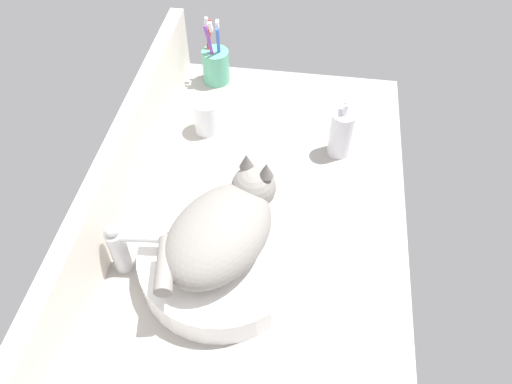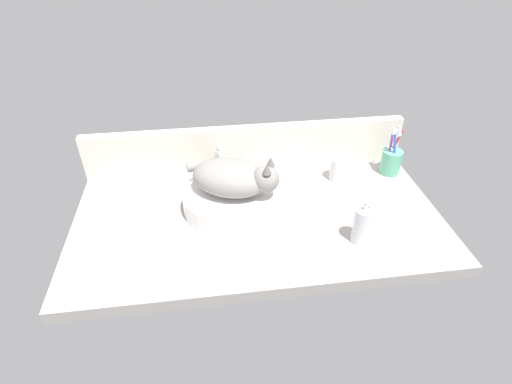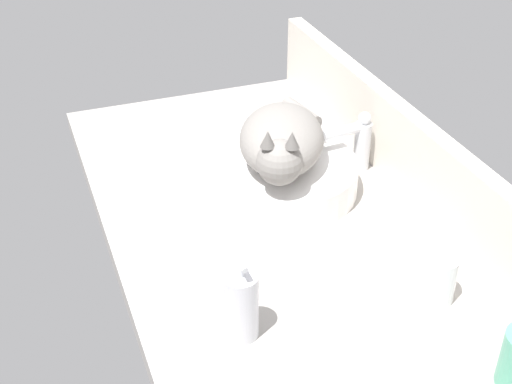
{
  "view_description": "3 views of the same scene",
  "coord_description": "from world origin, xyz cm",
  "px_view_note": "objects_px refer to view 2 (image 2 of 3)",
  "views": [
    {
      "loc": [
        -60.82,
        -8.96,
        86.08
      ],
      "look_at": [
        4.94,
        0.58,
        9.48
      ],
      "focal_mm": 35.0,
      "sensor_mm": 36.0,
      "label": 1
    },
    {
      "loc": [
        -14.4,
        -101.3,
        83.73
      ],
      "look_at": [
        -0.43,
        1.56,
        8.26
      ],
      "focal_mm": 28.0,
      "sensor_mm": 36.0,
      "label": 2
    },
    {
      "loc": [
        107.88,
        -43.04,
        80.95
      ],
      "look_at": [
        2.85,
        -4.13,
        8.3
      ],
      "focal_mm": 50.0,
      "sensor_mm": 36.0,
      "label": 3
    }
  ],
  "objects_px": {
    "faucet": "(221,160)",
    "toothbrush_cup": "(391,161)",
    "soap_dispenser": "(362,225)",
    "water_glass": "(338,170)",
    "sink_basin": "(231,199)",
    "cat": "(234,177)"
  },
  "relations": [
    {
      "from": "sink_basin",
      "to": "cat",
      "type": "relative_size",
      "value": 1.06
    },
    {
      "from": "sink_basin",
      "to": "cat",
      "type": "height_order",
      "value": "cat"
    },
    {
      "from": "cat",
      "to": "faucet",
      "type": "xyz_separation_m",
      "value": [
        -0.03,
        0.19,
        -0.05
      ]
    },
    {
      "from": "cat",
      "to": "water_glass",
      "type": "xyz_separation_m",
      "value": [
        0.39,
        0.12,
        -0.09
      ]
    },
    {
      "from": "faucet",
      "to": "water_glass",
      "type": "relative_size",
      "value": 1.55
    },
    {
      "from": "faucet",
      "to": "toothbrush_cup",
      "type": "xyz_separation_m",
      "value": [
        0.63,
        -0.05,
        -0.02
      ]
    },
    {
      "from": "toothbrush_cup",
      "to": "sink_basin",
      "type": "bearing_deg",
      "value": -167.8
    },
    {
      "from": "faucet",
      "to": "water_glass",
      "type": "height_order",
      "value": "faucet"
    },
    {
      "from": "sink_basin",
      "to": "faucet",
      "type": "bearing_deg",
      "value": 95.67
    },
    {
      "from": "soap_dispenser",
      "to": "faucet",
      "type": "bearing_deg",
      "value": 134.17
    },
    {
      "from": "sink_basin",
      "to": "toothbrush_cup",
      "type": "relative_size",
      "value": 1.71
    },
    {
      "from": "toothbrush_cup",
      "to": "water_glass",
      "type": "height_order",
      "value": "toothbrush_cup"
    },
    {
      "from": "faucet",
      "to": "cat",
      "type": "bearing_deg",
      "value": -80.69
    },
    {
      "from": "toothbrush_cup",
      "to": "cat",
      "type": "bearing_deg",
      "value": -167.11
    },
    {
      "from": "faucet",
      "to": "water_glass",
      "type": "xyz_separation_m",
      "value": [
        0.43,
        -0.07,
        -0.04
      ]
    },
    {
      "from": "toothbrush_cup",
      "to": "water_glass",
      "type": "relative_size",
      "value": 2.13
    },
    {
      "from": "sink_basin",
      "to": "water_glass",
      "type": "distance_m",
      "value": 0.42
    },
    {
      "from": "sink_basin",
      "to": "faucet",
      "type": "relative_size",
      "value": 2.35
    },
    {
      "from": "sink_basin",
      "to": "cat",
      "type": "bearing_deg",
      "value": -20.72
    },
    {
      "from": "sink_basin",
      "to": "water_glass",
      "type": "height_order",
      "value": "water_glass"
    },
    {
      "from": "cat",
      "to": "faucet",
      "type": "relative_size",
      "value": 2.22
    },
    {
      "from": "faucet",
      "to": "toothbrush_cup",
      "type": "relative_size",
      "value": 0.73
    }
  ]
}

